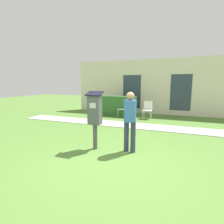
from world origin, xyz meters
The scene contains 8 objects.
ground_plane centered at (0.00, 0.00, 0.00)m, with size 40.00×40.00×0.00m, color #517A33.
sidewalk centered at (0.00, 3.54, 0.01)m, with size 12.00×1.10×0.02m.
building_facade centered at (0.00, 6.97, 1.60)m, with size 10.00×0.26×3.20m.
parking_meter centered at (-0.73, 0.52, 1.02)m, with size 0.44×0.31×1.59m.
person_standing centered at (0.21, 0.66, 0.93)m, with size 0.32×0.32×1.58m.
outdoor_chair_left centered at (-1.46, 5.30, 0.53)m, with size 0.44×0.44×0.90m.
outdoor_chair_middle centered at (-0.14, 5.33, 0.53)m, with size 0.44×0.44×0.90m.
hedge_row centered at (-1.78, 5.61, 0.55)m, with size 1.86×0.60×1.10m.
Camera 1 is at (1.38, -3.62, 1.78)m, focal length 28.00 mm.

